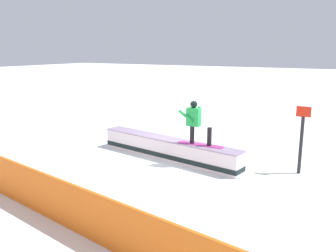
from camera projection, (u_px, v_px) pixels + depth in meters
ground_plane at (168, 158)px, 11.71m from camera, size 120.00×120.00×0.00m
grind_box at (168, 149)px, 11.64m from camera, size 5.39×1.45×0.69m
snowboarder at (195, 121)px, 10.70m from camera, size 1.47×0.43×1.35m
safety_fence at (51, 198)px, 7.41m from camera, size 9.97×1.64×1.00m
trail_marker at (301, 138)px, 10.10m from camera, size 0.40×0.10×1.99m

